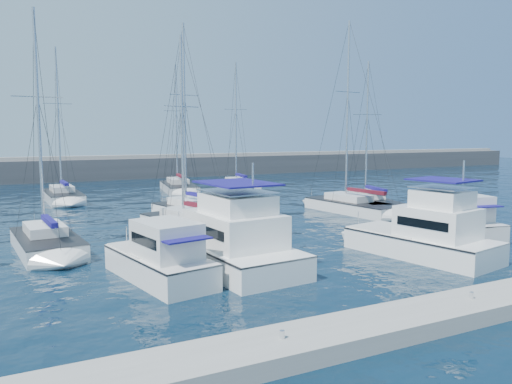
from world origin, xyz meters
name	(u,v)px	position (x,y,z in m)	size (l,w,h in m)	color
ground	(309,252)	(0.00, 0.00, 0.00)	(220.00, 220.00, 0.00)	black
breakwater	(119,171)	(0.00, 52.00, 1.05)	(160.00, 6.00, 4.45)	#424244
dock	(471,306)	(0.00, -11.00, 0.30)	(40.00, 2.20, 0.60)	gray
dock_cleat_near_port	(282,334)	(-8.00, -11.00, 0.72)	(0.16, 0.16, 0.25)	silver
dock_cleat_centre	(471,295)	(0.00, -11.00, 0.72)	(0.16, 0.16, 0.25)	silver
motor_yacht_port_outer	(161,260)	(-8.98, -1.73, 0.94)	(3.78, 6.99, 3.20)	silver
motor_yacht_port_inner	(228,243)	(-5.18, -0.49, 1.13)	(4.88, 10.81, 4.69)	white
motor_yacht_stbd_inner	(427,237)	(4.97, -3.93, 1.13)	(4.88, 8.51, 4.69)	white
motor_yacht_stbd_outer	(457,222)	(10.85, -0.77, 0.94)	(3.96, 7.02, 3.20)	silver
sailboat_mid_a	(47,243)	(-13.21, 6.59, 0.52)	(3.70, 7.68, 13.83)	white
sailboat_mid_b	(190,225)	(-4.14, 8.28, 0.51)	(5.06, 8.94, 13.44)	silver
sailboat_mid_c	(191,211)	(-2.18, 13.72, 0.54)	(4.64, 8.05, 15.42)	white
sailboat_mid_d	(353,206)	(10.99, 10.28, 0.53)	(4.28, 9.34, 16.22)	silver
sailboat_mid_e	(369,203)	(13.47, 11.22, 0.51)	(4.98, 8.53, 13.24)	white
sailboat_back_a	(63,196)	(-10.19, 28.56, 0.53)	(3.33, 8.28, 15.29)	white
sailboat_back_b	(179,187)	(2.50, 31.30, 0.51)	(4.59, 9.82, 14.76)	silver
sailboat_back_c	(238,187)	(8.77, 28.69, 0.53)	(4.19, 8.26, 15.05)	silver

